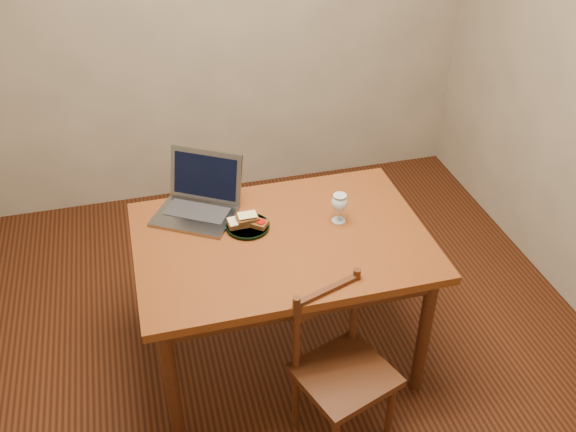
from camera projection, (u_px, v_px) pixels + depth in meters
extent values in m
cube|color=black|center=(287.00, 347.00, 3.33)|extent=(3.20, 3.20, 0.02)
cube|color=gray|center=(219.00, 1.00, 3.84)|extent=(3.20, 0.02, 2.60)
cube|color=#56260E|center=(282.00, 241.00, 2.87)|extent=(1.30, 0.90, 0.04)
cylinder|color=#351B0B|center=(172.00, 385.00, 2.67)|extent=(0.06, 0.06, 0.70)
cylinder|color=#351B0B|center=(424.00, 334.00, 2.91)|extent=(0.06, 0.06, 0.70)
cylinder|color=#351B0B|center=(155.00, 273.00, 3.25)|extent=(0.06, 0.06, 0.70)
cylinder|color=#351B0B|center=(366.00, 238.00, 3.49)|extent=(0.06, 0.06, 0.70)
cube|color=#351B0B|center=(345.00, 375.00, 2.68)|extent=(0.47, 0.46, 0.04)
cube|color=#351B0B|center=(327.00, 298.00, 2.58)|extent=(0.29, 0.12, 0.11)
cylinder|color=black|center=(248.00, 227.00, 2.91)|extent=(0.20, 0.20, 0.02)
cube|color=slate|center=(194.00, 217.00, 2.97)|extent=(0.43, 0.40, 0.02)
cube|color=slate|center=(206.00, 175.00, 3.02)|extent=(0.34, 0.25, 0.24)
cube|color=black|center=(206.00, 175.00, 3.02)|extent=(0.30, 0.21, 0.20)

